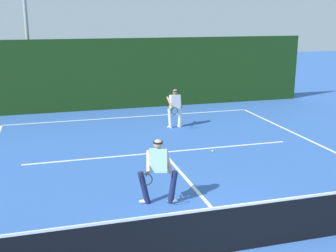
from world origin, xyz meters
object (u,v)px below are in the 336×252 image
Objects in this scene: player_far at (175,107)px; light_pole at (26,23)px; tennis_ball at (213,151)px; player_near at (158,169)px.

light_pole is at bearing -52.40° from player_far.
light_pole is (-5.93, 9.37, 4.01)m from tennis_ball.
player_near is 13.47m from light_pole.
light_pole reaches higher than player_far.
player_near reaches higher than player_far.
tennis_ball is 11.79m from light_pole.
tennis_ball is (0.28, -3.41, -0.83)m from player_far.
player_far is 23.86× the size of tennis_ball.
light_pole is (-3.18, 12.71, 3.15)m from player_near.
player_far is (2.47, 6.75, -0.03)m from player_near.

